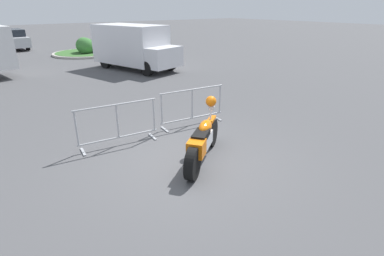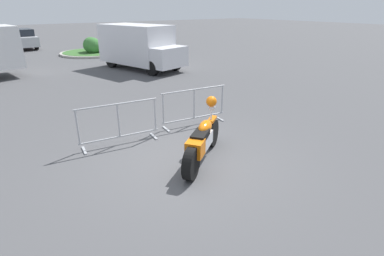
{
  "view_description": "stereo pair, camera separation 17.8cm",
  "coord_description": "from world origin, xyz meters",
  "px_view_note": "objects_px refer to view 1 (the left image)",
  "views": [
    {
      "loc": [
        -3.54,
        -4.84,
        3.24
      ],
      "look_at": [
        0.29,
        0.18,
        0.65
      ],
      "focal_mm": 28.0,
      "sensor_mm": 36.0,
      "label": 1
    },
    {
      "loc": [
        -3.4,
        -4.95,
        3.24
      ],
      "look_at": [
        0.29,
        0.18,
        0.65
      ],
      "focal_mm": 28.0,
      "sensor_mm": 36.0,
      "label": 2
    }
  ],
  "objects_px": {
    "crowd_barrier_near": "(118,124)",
    "parked_car_silver": "(11,39)",
    "motorcycle": "(203,140)",
    "delivery_van": "(133,46)",
    "crowd_barrier_far": "(192,106)"
  },
  "relations": [
    {
      "from": "crowd_barrier_far",
      "to": "delivery_van",
      "type": "distance_m",
      "value": 8.98
    },
    {
      "from": "motorcycle",
      "to": "delivery_van",
      "type": "bearing_deg",
      "value": 34.2
    },
    {
      "from": "crowd_barrier_far",
      "to": "parked_car_silver",
      "type": "bearing_deg",
      "value": 93.8
    },
    {
      "from": "crowd_barrier_far",
      "to": "parked_car_silver",
      "type": "xyz_separation_m",
      "value": [
        -1.45,
        21.77,
        0.23
      ]
    },
    {
      "from": "crowd_barrier_far",
      "to": "crowd_barrier_near",
      "type": "bearing_deg",
      "value": 180.0
    },
    {
      "from": "crowd_barrier_far",
      "to": "motorcycle",
      "type": "bearing_deg",
      "value": -121.24
    },
    {
      "from": "crowd_barrier_near",
      "to": "parked_car_silver",
      "type": "xyz_separation_m",
      "value": [
        0.85,
        21.77,
        0.23
      ]
    },
    {
      "from": "delivery_van",
      "to": "parked_car_silver",
      "type": "distance_m",
      "value": 13.8
    },
    {
      "from": "crowd_barrier_far",
      "to": "parked_car_silver",
      "type": "relative_size",
      "value": 0.44
    },
    {
      "from": "crowd_barrier_far",
      "to": "parked_car_silver",
      "type": "distance_m",
      "value": 21.82
    },
    {
      "from": "crowd_barrier_near",
      "to": "parked_car_silver",
      "type": "relative_size",
      "value": 0.44
    },
    {
      "from": "motorcycle",
      "to": "parked_car_silver",
      "type": "height_order",
      "value": "parked_car_silver"
    },
    {
      "from": "parked_car_silver",
      "to": "crowd_barrier_far",
      "type": "bearing_deg",
      "value": -178.62
    },
    {
      "from": "crowd_barrier_near",
      "to": "delivery_van",
      "type": "xyz_separation_m",
      "value": [
        4.86,
        8.57,
        0.69
      ]
    },
    {
      "from": "motorcycle",
      "to": "delivery_van",
      "type": "height_order",
      "value": "delivery_van"
    }
  ]
}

